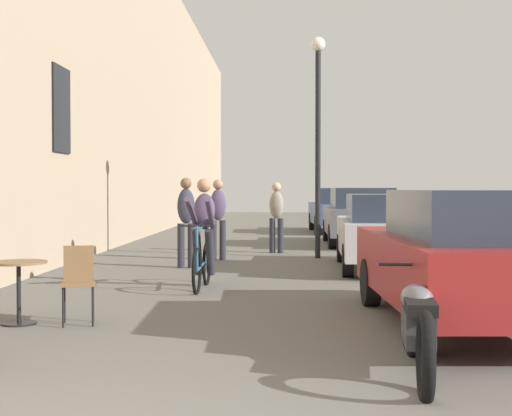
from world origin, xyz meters
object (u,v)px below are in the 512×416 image
Objects in this scene: parked_car_third at (360,215)px; cafe_chair_mid_toward_street at (78,279)px; cyclist_on_bicycle at (203,236)px; parked_car_second at (385,231)px; pedestrian_near at (186,217)px; pedestrian_far at (276,213)px; parked_car_fourth at (338,209)px; cafe_table_mid at (19,279)px; pedestrian_mid at (218,215)px; parked_car_nearest at (465,256)px; parked_motorcycle at (418,326)px; street_lamp at (318,118)px.

cafe_chair_mid_toward_street is at bearing -110.48° from parked_car_third.
cyclist_on_bicycle is 4.17m from parked_car_second.
pedestrian_near reaches higher than pedestrian_far.
parked_car_third is 0.99× the size of parked_car_fourth.
parked_car_second is (4.96, 5.85, 0.23)m from cafe_table_mid.
parked_car_third reaches higher than parked_car_second.
parked_car_nearest is at bearing -65.87° from pedestrian_mid.
pedestrian_near reaches higher than parked_car_third.
parked_motorcycle is (3.49, -2.17, -0.11)m from cafe_chair_mid_toward_street.
parked_car_second is 0.93× the size of parked_car_fourth.
parked_car_second reaches higher than parked_motorcycle.
parked_motorcycle is at bearing -75.37° from pedestrian_mid.
cafe_table_mid is at bearing -173.71° from cafe_chair_mid_toward_street.
parked_car_nearest is at bearing 66.62° from parked_motorcycle.
pedestrian_mid reaches higher than pedestrian_far.
cafe_table_mid is 18.59m from parked_car_fourth.
street_lamp is at bearing 38.49° from pedestrian_near.
pedestrian_far is (1.73, 3.40, -0.04)m from pedestrian_near.
street_lamp is (0.93, -1.28, 2.15)m from pedestrian_far.
parked_car_second is at bearing -28.48° from pedestrian_mid.
cafe_table_mid is at bearing -105.49° from parked_car_fourth.
pedestrian_far is at bearing -131.58° from parked_car_third.
parked_car_fourth is (3.36, 10.24, -0.18)m from pedestrian_mid.
cyclist_on_bicycle reaches higher than parked_car_nearest.
parked_car_second is 12.06m from parked_car_fourth.
parked_car_fourth is at bearing 90.28° from parked_car_nearest.
parked_car_nearest reaches higher than cafe_chair_mid_toward_street.
pedestrian_near reaches higher than cyclist_on_bicycle.
cyclist_on_bicycle is at bearing -110.78° from parked_car_third.
cafe_chair_mid_toward_street is 4.39m from parked_car_nearest.
cafe_table_mid is 9.87m from pedestrian_far.
cyclist_on_bicycle is at bearing -139.98° from parked_car_second.
pedestrian_far reaches higher than cafe_chair_mid_toward_street.
street_lamp is at bearing 68.90° from cafe_chair_mid_toward_street.
street_lamp reaches higher than cafe_chair_mid_toward_street.
parked_car_third reaches higher than cafe_chair_mid_toward_street.
parked_car_third is 2.06× the size of parked_motorcycle.
street_lamp reaches higher than parked_car_fourth.
cyclist_on_bicycle is 0.40× the size of parked_car_third.
parked_car_nearest is (5.05, -0.02, 0.28)m from cafe_table_mid.
parked_car_second is at bearing -59.59° from pedestrian_far.
parked_motorcycle is at bearing -26.80° from cafe_table_mid.
pedestrian_far is at bearing 125.98° from street_lamp.
pedestrian_near is 0.40× the size of parked_car_fourth.
pedestrian_mid is 0.39× the size of parked_car_fourth.
pedestrian_mid is 10.11m from parked_motorcycle.
parked_motorcycle is (4.16, -2.10, -0.12)m from cafe_table_mid.
parked_motorcycle is (0.37, -10.25, -2.70)m from street_lamp.
pedestrian_mid is at bearing -108.16° from parked_car_fourth.
pedestrian_far reaches higher than parked_car_third.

